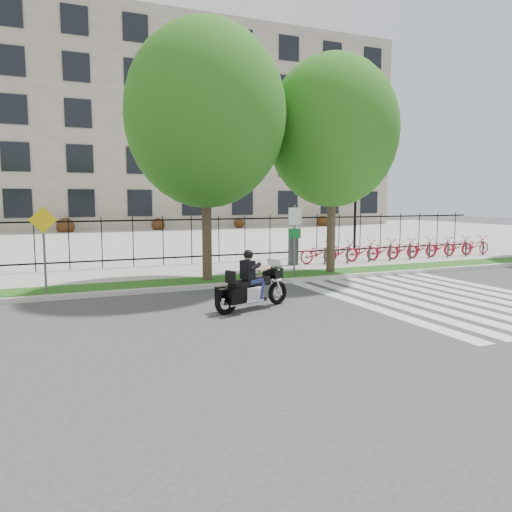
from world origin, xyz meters
name	(u,v)px	position (x,y,z in m)	size (l,w,h in m)	color
ground	(293,313)	(0.00, 0.00, 0.00)	(120.00, 120.00, 0.00)	#37373A
curb	(235,284)	(0.00, 4.10, 0.07)	(60.00, 0.20, 0.15)	beige
grass_verge	(226,281)	(0.00, 4.95, 0.07)	(60.00, 1.50, 0.15)	#214812
sidewalk	(204,271)	(0.00, 7.45, 0.07)	(60.00, 3.50, 0.15)	#ADAAA2
plaza	(131,239)	(0.00, 25.00, 0.05)	(80.00, 34.00, 0.10)	#ADAAA2
crosswalk_stripes	(442,298)	(4.83, 0.00, 0.01)	(5.70, 8.00, 0.01)	silver
iron_fence	(192,240)	(0.00, 9.20, 1.15)	(30.00, 0.06, 2.00)	black
office_building	(97,131)	(0.00, 44.92, 9.97)	(60.00, 21.90, 20.15)	gray
lamp_post_right	(356,192)	(10.00, 12.00, 3.21)	(1.06, 0.70, 4.25)	black
street_tree_1	(206,115)	(-0.67, 4.95, 5.55)	(5.24, 5.24, 8.42)	#37291E
street_tree_2	(333,131)	(4.13, 4.95, 5.29)	(4.78, 4.78, 7.89)	#37291E
bike_share_station	(401,248)	(9.26, 7.20, 0.61)	(11.05, 0.84, 1.50)	#2D2D33
sign_pole_regulatory	(295,231)	(2.42, 4.58, 1.74)	(0.50, 0.09, 2.50)	#59595B
sign_pole_warning	(44,238)	(-5.67, 4.58, 1.74)	(0.78, 0.09, 2.49)	#59595B
motorcycle_rider	(252,285)	(-0.76, 0.82, 0.62)	(2.35, 1.15, 1.88)	black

